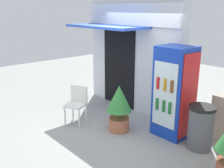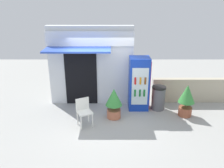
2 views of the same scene
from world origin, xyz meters
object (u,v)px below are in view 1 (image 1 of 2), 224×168
potted_plant_near_shop (119,105)px  drink_cooler (174,92)px  plastic_chair (77,102)px  trash_bin (201,127)px

potted_plant_near_shop → drink_cooler: bearing=38.6°
drink_cooler → potted_plant_near_shop: bearing=-141.4°
drink_cooler → plastic_chair: 2.22m
plastic_chair → trash_bin: bearing=23.3°
trash_bin → plastic_chair: bearing=-156.7°
drink_cooler → plastic_chair: drink_cooler is taller
drink_cooler → plastic_chair: (-1.83, -1.17, -0.43)m
drink_cooler → potted_plant_near_shop: (-0.89, -0.71, -0.36)m
plastic_chair → trash_bin: (2.53, 1.09, -0.08)m
drink_cooler → potted_plant_near_shop: drink_cooler is taller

